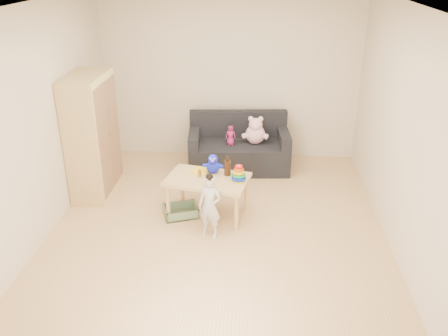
# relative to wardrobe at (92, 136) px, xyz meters

# --- Properties ---
(room) EXTENTS (4.50, 4.50, 4.50)m
(room) POSITION_rel_wardrobe_xyz_m (1.76, -0.77, 0.47)
(room) COLOR #DDAA77
(room) RESTS_ON ground
(wardrobe) EXTENTS (0.46, 0.92, 1.65)m
(wardrobe) POSITION_rel_wardrobe_xyz_m (0.00, 0.00, 0.00)
(wardrobe) COLOR #F0D983
(wardrobe) RESTS_ON ground
(sofa) EXTENTS (1.57, 0.88, 0.42)m
(sofa) POSITION_rel_wardrobe_xyz_m (1.93, 0.90, -0.61)
(sofa) COLOR black
(sofa) RESTS_ON ground
(play_table) EXTENTS (1.10, 0.81, 0.52)m
(play_table) POSITION_rel_wardrobe_xyz_m (1.61, -0.56, -0.56)
(play_table) COLOR tan
(play_table) RESTS_ON ground
(storage_bin) EXTENTS (0.50, 0.44, 0.13)m
(storage_bin) POSITION_rel_wardrobe_xyz_m (1.26, -0.60, -0.76)
(storage_bin) COLOR #637E5B
(storage_bin) RESTS_ON ground
(toddler) EXTENTS (0.33, 0.27, 0.76)m
(toddler) POSITION_rel_wardrobe_xyz_m (1.68, -1.03, -0.44)
(toddler) COLOR silver
(toddler) RESTS_ON ground
(pink_bear) EXTENTS (0.34, 0.30, 0.36)m
(pink_bear) POSITION_rel_wardrobe_xyz_m (2.18, 0.91, -0.22)
(pink_bear) COLOR #FFBBD2
(pink_bear) RESTS_ON sofa
(doll) EXTENTS (0.16, 0.11, 0.30)m
(doll) POSITION_rel_wardrobe_xyz_m (1.81, 0.81, -0.25)
(doll) COLOR #B7226A
(doll) RESTS_ON sofa
(ring_stacker) EXTENTS (0.18, 0.18, 0.21)m
(ring_stacker) POSITION_rel_wardrobe_xyz_m (2.00, -0.62, -0.22)
(ring_stacker) COLOR #D2CC0B
(ring_stacker) RESTS_ON play_table
(brown_bottle) EXTENTS (0.08, 0.08, 0.24)m
(brown_bottle) POSITION_rel_wardrobe_xyz_m (1.85, -0.45, -0.20)
(brown_bottle) COLOR black
(brown_bottle) RESTS_ON play_table
(blue_plush) EXTENTS (0.25, 0.23, 0.26)m
(blue_plush) POSITION_rel_wardrobe_xyz_m (1.66, -0.40, -0.17)
(blue_plush) COLOR #1B2CF9
(blue_plush) RESTS_ON play_table
(wooden_figure) EXTENTS (0.05, 0.04, 0.11)m
(wooden_figure) POSITION_rel_wardrobe_xyz_m (1.51, -0.54, -0.24)
(wooden_figure) COLOR brown
(wooden_figure) RESTS_ON play_table
(yellow_book) EXTENTS (0.26, 0.26, 0.02)m
(yellow_book) POSITION_rel_wardrobe_xyz_m (1.49, -0.38, -0.29)
(yellow_book) COLOR yellow
(yellow_book) RESTS_ON play_table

